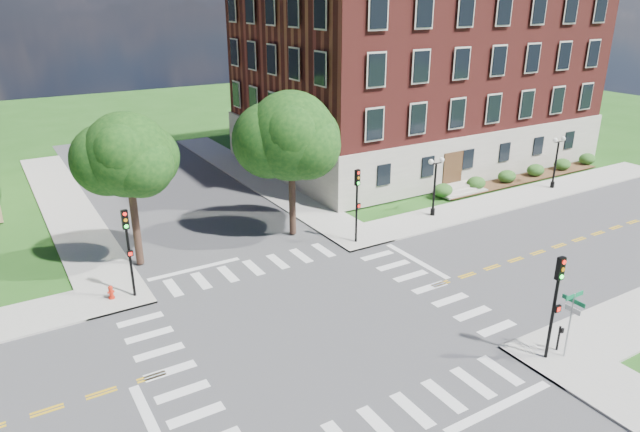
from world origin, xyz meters
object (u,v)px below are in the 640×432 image
twin_lamp_west (435,183)px  push_button_post (559,337)px  traffic_signal_se (556,295)px  twin_lamp_east (556,159)px  street_sign_pole (572,313)px  fire_hydrant (111,293)px  traffic_signal_ne (357,196)px  traffic_signal_nw (128,242)px

twin_lamp_west → push_button_post: (-6.63, -15.70, -1.73)m
traffic_signal_se → twin_lamp_east: (20.30, 15.57, -0.66)m
traffic_signal_se → twin_lamp_east: traffic_signal_se is taller
twin_lamp_east → street_sign_pole: 25.23m
twin_lamp_east → traffic_signal_se: bearing=-142.5°
twin_lamp_west → twin_lamp_east: bearing=-1.1°
traffic_signal_se → fire_hydrant: 21.55m
traffic_signal_ne → street_sign_pole: bearing=-87.4°
street_sign_pole → push_button_post: 1.59m
traffic_signal_ne → twin_lamp_east: bearing=2.4°
traffic_signal_se → traffic_signal_ne: same height
twin_lamp_east → push_button_post: bearing=-141.5°
twin_lamp_west → fire_hydrant: 22.68m
traffic_signal_ne → twin_lamp_east: traffic_signal_ne is taller
street_sign_pole → twin_lamp_west: bearing=67.3°
traffic_signal_nw → street_sign_pole: bearing=-46.0°
traffic_signal_nw → twin_lamp_east: traffic_signal_nw is taller
twin_lamp_east → street_sign_pole: twin_lamp_east is taller
twin_lamp_west → street_sign_pole: bearing=-112.7°
traffic_signal_ne → twin_lamp_east: size_ratio=1.13×
traffic_signal_nw → traffic_signal_se: bearing=-46.8°
traffic_signal_ne → traffic_signal_nw: size_ratio=1.00×
traffic_signal_ne → twin_lamp_west: 7.56m
twin_lamp_west → fire_hydrant: bearing=-178.4°
traffic_signal_se → traffic_signal_ne: 14.72m
traffic_signal_nw → push_button_post: bearing=-44.9°
traffic_signal_se → twin_lamp_west: traffic_signal_se is taller
twin_lamp_east → street_sign_pole: bearing=-140.8°
traffic_signal_se → push_button_post: traffic_signal_se is taller
twin_lamp_west → push_button_post: 17.13m
street_sign_pole → fire_hydrant: bearing=135.5°
traffic_signal_se → fire_hydrant: bearing=134.8°
fire_hydrant → traffic_signal_ne: bearing=-1.7°
traffic_signal_se → twin_lamp_east: size_ratio=1.13×
street_sign_pole → traffic_signal_se: bearing=154.3°
traffic_signal_nw → fire_hydrant: (-1.12, 0.31, -2.72)m
twin_lamp_east → traffic_signal_ne: bearing=-177.6°
fire_hydrant → traffic_signal_nw: bearing=-15.4°
twin_lamp_east → traffic_signal_nw: bearing=-178.8°
street_sign_pole → push_button_post: size_ratio=2.58×
street_sign_pole → traffic_signal_ne: bearing=92.6°
traffic_signal_nw → traffic_signal_ne: bearing=-0.6°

